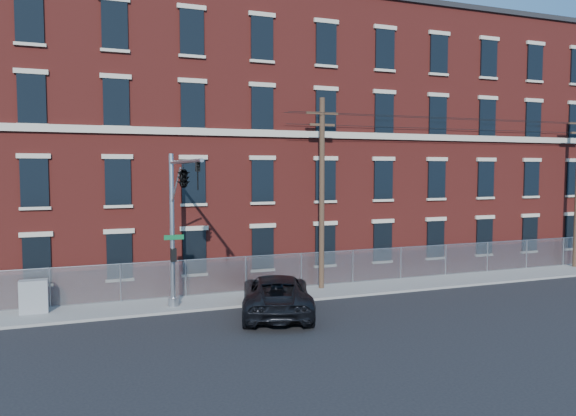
{
  "coord_description": "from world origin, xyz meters",
  "views": [
    {
      "loc": [
        -10.1,
        -20.92,
        6.41
      ],
      "look_at": [
        -0.52,
        4.0,
        4.55
      ],
      "focal_mm": 34.61,
      "sensor_mm": 36.0,
      "label": 1
    }
  ],
  "objects_px": {
    "utility_pole_near": "(322,190)",
    "pickup_truck": "(277,294)",
    "traffic_signal_mast": "(181,194)",
    "utility_cabinet": "(34,297)"
  },
  "relations": [
    {
      "from": "utility_pole_near",
      "to": "pickup_truck",
      "type": "relative_size",
      "value": 1.57
    },
    {
      "from": "traffic_signal_mast",
      "to": "utility_pole_near",
      "type": "distance_m",
      "value": 8.7
    },
    {
      "from": "utility_cabinet",
      "to": "pickup_truck",
      "type": "bearing_deg",
      "value": -19.15
    },
    {
      "from": "utility_pole_near",
      "to": "traffic_signal_mast",
      "type": "bearing_deg",
      "value": -156.86
    },
    {
      "from": "utility_pole_near",
      "to": "utility_cabinet",
      "type": "height_order",
      "value": "utility_pole_near"
    },
    {
      "from": "utility_pole_near",
      "to": "pickup_truck",
      "type": "xyz_separation_m",
      "value": [
        -3.88,
        -3.73,
        -4.46
      ]
    },
    {
      "from": "utility_pole_near",
      "to": "pickup_truck",
      "type": "distance_m",
      "value": 6.98
    },
    {
      "from": "traffic_signal_mast",
      "to": "pickup_truck",
      "type": "relative_size",
      "value": 1.1
    },
    {
      "from": "pickup_truck",
      "to": "utility_cabinet",
      "type": "height_order",
      "value": "pickup_truck"
    },
    {
      "from": "utility_pole_near",
      "to": "pickup_truck",
      "type": "bearing_deg",
      "value": -136.17
    }
  ]
}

